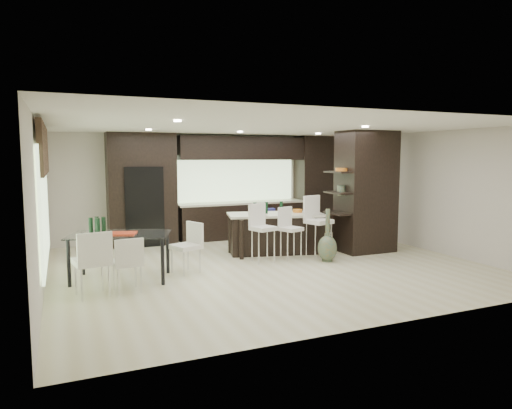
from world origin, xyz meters
name	(u,v)px	position (x,y,z in m)	size (l,w,h in m)	color
ground	(268,265)	(0.00, 0.00, 0.00)	(8.00, 8.00, 0.00)	beige
back_wall	(213,186)	(0.00, 3.50, 1.35)	(8.00, 0.02, 2.70)	beige
left_wall	(41,206)	(-4.00, 0.00, 1.35)	(0.02, 7.00, 2.70)	beige
right_wall	(427,191)	(4.00, 0.00, 1.35)	(0.02, 7.00, 2.70)	beige
ceiling	(268,127)	(0.00, 0.00, 2.70)	(8.00, 7.00, 0.02)	white
window_left	(44,205)	(-3.96, 0.20, 1.35)	(0.04, 3.20, 1.90)	#B2D199
window_back	(235,179)	(0.60, 3.46, 1.55)	(3.40, 0.04, 1.20)	#B2D199
stone_accent	(43,149)	(-3.93, 0.20, 2.25)	(0.08, 3.00, 0.80)	brown
ceiling_spots	(263,129)	(0.00, 0.25, 2.68)	(4.00, 3.00, 0.02)	white
back_cabinetry	(235,187)	(0.50, 3.17, 1.35)	(6.80, 0.68, 2.70)	black
refrigerator	(143,206)	(-1.90, 3.12, 0.95)	(0.90, 0.68, 1.90)	black
partition_column	(366,192)	(2.60, 0.40, 1.35)	(1.20, 0.80, 2.70)	black
kitchen_island	(275,233)	(0.67, 1.06, 0.44)	(2.09, 0.90, 0.87)	black
stool_left	(263,239)	(0.03, 0.30, 0.48)	(0.42, 0.42, 0.96)	silver
stool_mid	(291,238)	(0.67, 0.32, 0.44)	(0.39, 0.39, 0.88)	silver
stool_right	(319,232)	(1.31, 0.28, 0.53)	(0.47, 0.47, 1.05)	silver
bench	(283,233)	(1.29, 1.93, 0.26)	(1.33, 0.51, 0.51)	black
floor_vase	(328,235)	(1.26, -0.16, 0.54)	(0.40, 0.40, 1.08)	#4D5940
dining_table	(121,257)	(-2.78, 0.06, 0.40)	(1.68, 0.94, 0.81)	white
chair_near	(127,266)	(-2.78, -0.71, 0.41)	(0.44, 0.44, 0.81)	silver
chair_far	(92,266)	(-3.31, -0.74, 0.47)	(0.51, 0.51, 0.94)	silver
chair_end	(186,250)	(-1.63, 0.06, 0.43)	(0.46, 0.46, 0.85)	silver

